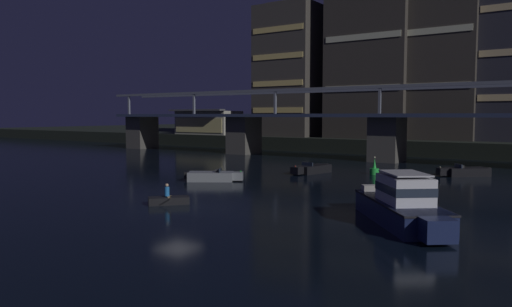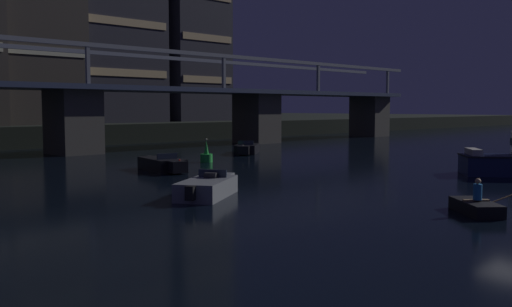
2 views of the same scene
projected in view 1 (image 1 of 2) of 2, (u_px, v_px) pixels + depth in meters
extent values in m
plane|color=black|center=(178.00, 209.00, 29.88)|extent=(400.00, 400.00, 0.00)
cube|color=black|center=(466.00, 138.00, 100.32)|extent=(240.00, 80.00, 2.20)
cube|color=#4C4944|center=(142.00, 132.00, 85.61)|extent=(3.60, 4.40, 5.55)
cube|color=#4C4944|center=(244.00, 135.00, 73.15)|extent=(3.60, 4.40, 5.55)
cube|color=#4C4944|center=(387.00, 139.00, 60.69)|extent=(3.60, 4.40, 5.55)
cube|color=#2D3856|center=(388.00, 115.00, 60.46)|extent=(94.55, 6.40, 0.45)
cube|color=slate|center=(380.00, 87.00, 57.80)|extent=(94.55, 0.36, 0.36)
cube|color=slate|center=(396.00, 89.00, 62.57)|extent=(94.55, 0.36, 0.36)
cube|color=slate|center=(129.00, 105.00, 82.84)|extent=(0.30, 0.30, 3.20)
cube|color=slate|center=(194.00, 104.00, 74.54)|extent=(0.30, 0.30, 3.20)
cube|color=slate|center=(275.00, 102.00, 66.23)|extent=(0.30, 0.30, 3.20)
cube|color=slate|center=(380.00, 100.00, 57.93)|extent=(0.30, 0.30, 3.20)
cube|color=#423D38|center=(297.00, 73.00, 85.81)|extent=(10.52, 13.36, 22.23)
cube|color=#F2D172|center=(277.00, 110.00, 80.80)|extent=(9.68, 0.10, 0.90)
cube|color=#F2D172|center=(277.00, 83.00, 80.45)|extent=(9.68, 0.10, 0.90)
cube|color=#F2D172|center=(277.00, 56.00, 80.10)|extent=(9.68, 0.10, 0.90)
cube|color=#F2D172|center=(277.00, 29.00, 79.75)|extent=(9.68, 0.10, 0.90)
cube|color=#423D38|center=(298.00, 7.00, 84.92)|extent=(7.37, 9.35, 0.60)
cube|color=#38332D|center=(377.00, 18.00, 77.40)|extent=(12.89, 12.29, 38.34)
cube|color=beige|center=(361.00, 88.00, 73.20)|extent=(11.85, 0.10, 0.90)
cube|color=beige|center=(362.00, 37.00, 72.60)|extent=(11.85, 0.10, 0.90)
cube|color=#38332D|center=(446.00, 10.00, 72.72)|extent=(10.88, 12.36, 38.63)
cube|color=beige|center=(433.00, 86.00, 68.50)|extent=(10.01, 0.10, 0.90)
cube|color=beige|center=(435.00, 30.00, 67.89)|extent=(10.01, 0.10, 0.90)
cube|color=#B2AD9E|center=(209.00, 123.00, 92.42)|extent=(12.00, 6.00, 4.40)
cube|color=#EAD88C|center=(198.00, 125.00, 89.95)|extent=(11.20, 0.10, 2.64)
cube|color=#4C4C51|center=(196.00, 110.00, 89.28)|extent=(12.40, 1.60, 0.30)
cube|color=#19234C|center=(400.00, 212.00, 26.09)|extent=(7.02, 7.88, 1.20)
cube|color=#19234C|center=(438.00, 230.00, 21.56)|extent=(1.80, 1.75, 1.04)
cube|color=black|center=(400.00, 201.00, 26.05)|extent=(7.13, 7.99, 0.10)
cube|color=white|center=(405.00, 189.00, 25.39)|extent=(3.64, 3.81, 1.40)
cube|color=#283342|center=(405.00, 188.00, 25.39)|extent=(3.69, 3.87, 0.44)
cube|color=silver|center=(405.00, 173.00, 25.33)|extent=(3.27, 3.43, 0.08)
cube|color=#B7B2A8|center=(380.00, 188.00, 29.41)|extent=(2.00, 1.77, 0.36)
cube|color=black|center=(313.00, 169.00, 48.58)|extent=(2.53, 4.19, 0.80)
cube|color=black|center=(297.00, 170.00, 46.90)|extent=(1.15, 1.08, 0.70)
cube|color=#283342|center=(307.00, 164.00, 47.94)|extent=(1.34, 0.36, 0.36)
cube|color=#262628|center=(309.00, 164.00, 48.12)|extent=(0.63, 0.50, 0.24)
cube|color=black|center=(326.00, 167.00, 50.08)|extent=(0.42, 0.42, 0.60)
sphere|color=red|center=(295.00, 166.00, 46.69)|extent=(0.12, 0.12, 0.12)
cube|color=black|center=(467.00, 172.00, 46.25)|extent=(4.16, 3.88, 0.80)
cube|color=black|center=(443.00, 172.00, 46.03)|extent=(1.32, 1.34, 0.70)
cube|color=#283342|center=(458.00, 166.00, 46.13)|extent=(0.94, 1.11, 0.36)
cube|color=#262628|center=(461.00, 166.00, 46.15)|extent=(0.66, 0.69, 0.24)
cube|color=black|center=(488.00, 171.00, 46.43)|extent=(0.51, 0.51, 0.60)
sphere|color=beige|center=(440.00, 167.00, 45.97)|extent=(0.12, 0.12, 0.12)
cube|color=gray|center=(211.00, 177.00, 42.67)|extent=(4.26, 3.62, 0.80)
cube|color=gray|center=(238.00, 176.00, 42.59)|extent=(1.29, 1.32, 0.70)
cube|color=#283342|center=(220.00, 170.00, 42.60)|extent=(0.81, 1.19, 0.36)
cube|color=#262628|center=(217.00, 171.00, 42.61)|extent=(0.64, 0.69, 0.24)
cube|color=black|center=(186.00, 175.00, 42.73)|extent=(0.50, 0.50, 0.60)
sphere|color=#33D84C|center=(241.00, 171.00, 42.55)|extent=(0.12, 0.12, 0.12)
cylinder|color=green|center=(374.00, 171.00, 47.41)|extent=(0.90, 0.90, 0.60)
cone|color=green|center=(374.00, 163.00, 47.35)|extent=(0.36, 0.36, 1.00)
sphere|color=#F2EAB2|center=(375.00, 157.00, 47.31)|extent=(0.16, 0.16, 0.16)
cube|color=black|center=(169.00, 200.00, 31.55)|extent=(2.53, 2.69, 0.48)
cube|color=#7F6647|center=(169.00, 196.00, 31.53)|extent=(0.88, 0.80, 0.06)
cylinder|color=#1E66B2|center=(167.00, 191.00, 31.48)|extent=(0.32, 0.32, 0.60)
sphere|color=tan|center=(167.00, 185.00, 31.45)|extent=(0.22, 0.22, 0.22)
cylinder|color=olive|center=(170.00, 198.00, 30.51)|extent=(1.18, 1.03, 0.59)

